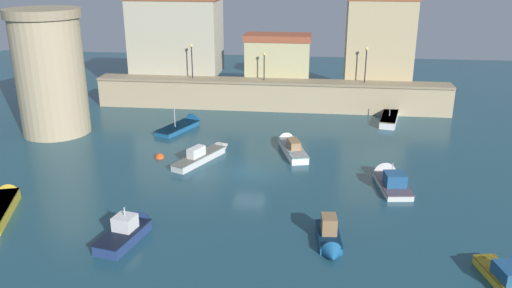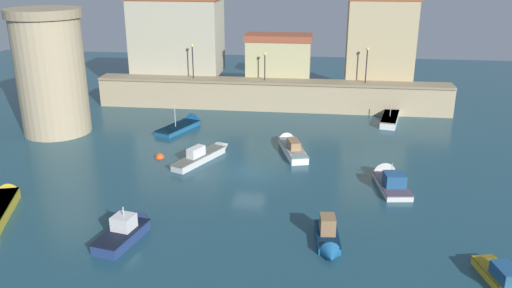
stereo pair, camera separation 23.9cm
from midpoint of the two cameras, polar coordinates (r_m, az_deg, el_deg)
The scene contains 16 objects.
ground_plane at distance 41.67m, azimuth -0.62°, elevation -3.08°, with size 103.31×103.31×0.00m, color #1E4756.
quay_wall at distance 58.52m, azimuth 1.79°, elevation 5.34°, with size 38.60×2.65×3.28m.
old_town_backdrop at distance 61.38m, azimuth -1.07°, elevation 11.46°, with size 32.16×6.10×9.33m.
fortress_tower at distance 53.21m, azimuth -21.13°, elevation 7.27°, with size 6.74×6.74×11.66m.
quay_lamp_0 at distance 59.08m, azimuth -6.74°, elevation 9.42°, with size 0.32×0.32×3.76m.
quay_lamp_1 at distance 57.80m, azimuth 1.08°, elevation 8.88°, with size 0.32×0.32×3.01m.
quay_lamp_2 at distance 57.63m, azimuth 11.98°, elevation 8.88°, with size 0.32×0.32×3.78m.
moored_boat_0 at distance 56.72m, azimuth 14.44°, elevation 2.94°, with size 2.77×6.92×2.47m.
moored_boat_1 at distance 40.88m, azimuth 14.29°, elevation -3.62°, with size 2.59×6.06×2.46m.
moored_boat_2 at distance 39.47m, azimuth -25.55°, elevation -5.81°, with size 3.48×7.02×2.93m.
moored_boat_4 at distance 44.50m, azimuth -5.36°, elevation -1.09°, with size 4.11×7.01×1.65m.
moored_boat_5 at distance 33.30m, azimuth -13.38°, elevation -8.89°, with size 2.61×5.20×2.54m.
moored_boat_6 at distance 46.37m, azimuth 3.91°, elevation -0.17°, with size 3.26×7.02×1.66m.
moored_boat_7 at distance 53.25m, azimuth -7.39°, elevation 2.16°, with size 4.02×6.57×3.21m.
moored_boat_8 at distance 31.78m, azimuth 8.01°, elevation -10.10°, with size 1.63×4.46×1.91m.
mooring_buoy_0 at distance 45.37m, azimuth -10.20°, elevation -1.46°, with size 0.79×0.79×0.79m, color #EA4C19.
Camera 2 is at (5.29, -38.07, 16.09)m, focal length 37.10 mm.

